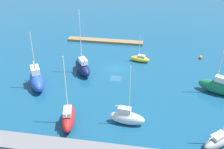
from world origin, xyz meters
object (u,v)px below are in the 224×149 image
Objects in this scene: sailboat_yellow_center_basin at (140,59)px; sailboat_red_off_beacon at (68,117)px; mooring_buoy_orange at (201,57)px; sailboat_navy_west_end at (83,67)px; sailboat_white_outer_mooring at (127,117)px; pier_dock at (105,41)px; sailboat_green_near_pier at (218,86)px; sailboat_gray_lone_north at (219,140)px; sailboat_blue_along_channel at (37,80)px.

sailboat_red_off_beacon is at bearing 80.09° from sailboat_yellow_center_basin.
mooring_buoy_orange is (-14.45, -4.08, -0.37)m from sailboat_yellow_center_basin.
sailboat_white_outer_mooring is at bearing -176.73° from sailboat_navy_west_end.
sailboat_green_near_pier is at bearing 140.13° from pier_dock.
sailboat_gray_lone_north is 30.24m from mooring_buoy_orange.
sailboat_navy_west_end is 1.09× the size of sailboat_green_near_pier.
sailboat_green_near_pier is (-15.87, 11.38, 0.76)m from sailboat_yellow_center_basin.
sailboat_white_outer_mooring is at bearing 127.21° from sailboat_gray_lone_north.
sailboat_yellow_center_basin is 0.61× the size of sailboat_white_outer_mooring.
sailboat_navy_west_end reaches higher than pier_dock.
sailboat_white_outer_mooring reaches higher than mooring_buoy_orange.
pier_dock is at bearing -34.36° from sailboat_yellow_center_basin.
sailboat_navy_west_end is 2.14× the size of sailboat_yellow_center_basin.
sailboat_white_outer_mooring is at bearing 35.52° from sailboat_blue_along_channel.
sailboat_yellow_center_basin is 8.14× the size of mooring_buoy_orange.
sailboat_red_off_beacon is at bearing 13.05° from sailboat_blue_along_channel.
sailboat_yellow_center_basin is at bearing -90.09° from sailboat_navy_west_end.
sailboat_blue_along_channel is (8.93, 25.69, 1.38)m from pier_dock.
pier_dock is 35.63m from sailboat_white_outer_mooring.
sailboat_white_outer_mooring is 20.91m from sailboat_blue_along_channel.
sailboat_red_off_beacon reaches higher than sailboat_white_outer_mooring.
sailboat_white_outer_mooring is at bearing 61.84° from mooring_buoy_orange.
sailboat_green_near_pier is 1.06× the size of sailboat_red_off_beacon.
sailboat_white_outer_mooring is 1.08× the size of sailboat_gray_lone_north.
sailboat_gray_lone_north is (-24.34, 36.80, 0.69)m from pier_dock.
mooring_buoy_orange is at bearing 46.78° from sailboat_gray_lone_north.
sailboat_green_near_pier is 1.09× the size of sailboat_blue_along_channel.
sailboat_navy_west_end is 19.52m from sailboat_white_outer_mooring.
pier_dock is 1.95× the size of sailboat_white_outer_mooring.
sailboat_navy_west_end reaches higher than sailboat_white_outer_mooring.
sailboat_green_near_pier reaches higher than pier_dock.
sailboat_gray_lone_north reaches higher than sailboat_yellow_center_basin.
sailboat_white_outer_mooring is 14.41m from sailboat_gray_lone_north.
sailboat_blue_along_channel is (35.29, 3.67, 0.16)m from sailboat_green_near_pier.
sailboat_navy_west_end is at bearing 102.47° from sailboat_gray_lone_north.
sailboat_yellow_center_basin is 0.56× the size of sailboat_blue_along_channel.
sailboat_blue_along_channel reaches higher than sailboat_yellow_center_basin.
sailboat_green_near_pier is (-27.80, 3.57, -0.02)m from sailboat_navy_west_end.
sailboat_navy_west_end is 28.02m from sailboat_green_near_pier.
sailboat_navy_west_end is 28.95m from mooring_buoy_orange.
sailboat_white_outer_mooring is at bearing 106.62° from pier_dock.
sailboat_red_off_beacon is at bearing 154.08° from sailboat_navy_west_end.
sailboat_green_near_pier is 35.48m from sailboat_blue_along_channel.
sailboat_navy_west_end reaches higher than sailboat_green_near_pier.
sailboat_yellow_center_basin is (-10.49, 10.64, 0.46)m from pier_dock.
pier_dock is at bearing 130.15° from sailboat_blue_along_channel.
pier_dock is at bearing -14.75° from mooring_buoy_orange.
mooring_buoy_orange is at bearing 165.25° from pier_dock.
sailboat_red_off_beacon reaches higher than mooring_buoy_orange.
sailboat_navy_west_end is 31.65m from sailboat_gray_lone_north.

